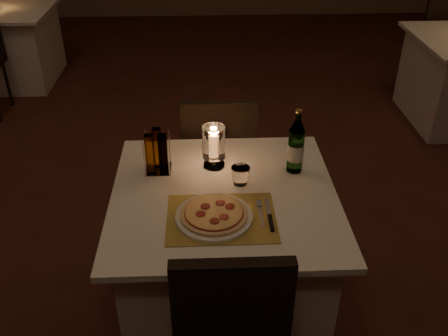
{
  "coord_description": "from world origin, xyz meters",
  "views": [
    {
      "loc": [
        0.03,
        -2.39,
        2.02
      ],
      "look_at": [
        0.11,
        -0.56,
        0.86
      ],
      "focal_mm": 40.0,
      "sensor_mm": 36.0,
      "label": 1
    }
  ],
  "objects_px": {
    "main_table": "(224,255)",
    "neighbor_table_left": "(7,45)",
    "chair_far": "(219,150)",
    "plate": "(214,217)",
    "pizza": "(214,213)",
    "water_bottle": "(296,147)",
    "hurricane_candle": "(214,144)",
    "tumbler": "(240,175)"
  },
  "relations": [
    {
      "from": "neighbor_table_left",
      "to": "chair_far",
      "type": "bearing_deg",
      "value": -50.5
    },
    {
      "from": "chair_far",
      "to": "pizza",
      "type": "height_order",
      "value": "chair_far"
    },
    {
      "from": "main_table",
      "to": "neighbor_table_left",
      "type": "height_order",
      "value": "same"
    },
    {
      "from": "chair_far",
      "to": "hurricane_candle",
      "type": "distance_m",
      "value": 0.58
    },
    {
      "from": "tumbler",
      "to": "water_bottle",
      "type": "bearing_deg",
      "value": 20.82
    },
    {
      "from": "chair_far",
      "to": "pizza",
      "type": "xyz_separation_m",
      "value": [
        -0.05,
        -0.89,
        0.22
      ]
    },
    {
      "from": "tumbler",
      "to": "hurricane_candle",
      "type": "bearing_deg",
      "value": 126.35
    },
    {
      "from": "chair_far",
      "to": "plate",
      "type": "bearing_deg",
      "value": -93.2
    },
    {
      "from": "pizza",
      "to": "water_bottle",
      "type": "height_order",
      "value": "water_bottle"
    },
    {
      "from": "main_table",
      "to": "neighbor_table_left",
      "type": "distance_m",
      "value": 3.81
    },
    {
      "from": "plate",
      "to": "pizza",
      "type": "relative_size",
      "value": 1.14
    },
    {
      "from": "plate",
      "to": "neighbor_table_left",
      "type": "relative_size",
      "value": 0.32
    },
    {
      "from": "main_table",
      "to": "tumbler",
      "type": "distance_m",
      "value": 0.42
    },
    {
      "from": "main_table",
      "to": "plate",
      "type": "xyz_separation_m",
      "value": [
        -0.05,
        -0.18,
        0.38
      ]
    },
    {
      "from": "main_table",
      "to": "pizza",
      "type": "xyz_separation_m",
      "value": [
        -0.05,
        -0.18,
        0.39
      ]
    },
    {
      "from": "chair_far",
      "to": "water_bottle",
      "type": "height_order",
      "value": "water_bottle"
    },
    {
      "from": "water_bottle",
      "to": "hurricane_candle",
      "type": "xyz_separation_m",
      "value": [
        -0.38,
        0.06,
        -0.0
      ]
    },
    {
      "from": "water_bottle",
      "to": "hurricane_candle",
      "type": "bearing_deg",
      "value": 171.37
    },
    {
      "from": "chair_far",
      "to": "plate",
      "type": "distance_m",
      "value": 0.92
    },
    {
      "from": "chair_far",
      "to": "water_bottle",
      "type": "relative_size",
      "value": 2.85
    },
    {
      "from": "hurricane_candle",
      "to": "plate",
      "type": "bearing_deg",
      "value": -91.55
    },
    {
      "from": "plate",
      "to": "pizza",
      "type": "xyz_separation_m",
      "value": [
        0.0,
        0.0,
        0.02
      ]
    },
    {
      "from": "neighbor_table_left",
      "to": "plate",
      "type": "bearing_deg",
      "value": -59.37
    },
    {
      "from": "plate",
      "to": "water_bottle",
      "type": "xyz_separation_m",
      "value": [
        0.39,
        0.36,
        0.12
      ]
    },
    {
      "from": "hurricane_candle",
      "to": "neighbor_table_left",
      "type": "distance_m",
      "value": 3.63
    },
    {
      "from": "tumbler",
      "to": "water_bottle",
      "type": "height_order",
      "value": "water_bottle"
    },
    {
      "from": "hurricane_candle",
      "to": "neighbor_table_left",
      "type": "height_order",
      "value": "hurricane_candle"
    },
    {
      "from": "main_table",
      "to": "pizza",
      "type": "distance_m",
      "value": 0.44
    },
    {
      "from": "chair_far",
      "to": "hurricane_candle",
      "type": "relative_size",
      "value": 4.29
    },
    {
      "from": "chair_far",
      "to": "tumbler",
      "type": "bearing_deg",
      "value": -83.13
    },
    {
      "from": "main_table",
      "to": "water_bottle",
      "type": "relative_size",
      "value": 3.16
    },
    {
      "from": "plate",
      "to": "neighbor_table_left",
      "type": "xyz_separation_m",
      "value": [
        -2.01,
        3.39,
        -0.38
      ]
    },
    {
      "from": "plate",
      "to": "water_bottle",
      "type": "height_order",
      "value": "water_bottle"
    },
    {
      "from": "main_table",
      "to": "neighbor_table_left",
      "type": "bearing_deg",
      "value": 122.65
    },
    {
      "from": "hurricane_candle",
      "to": "chair_far",
      "type": "bearing_deg",
      "value": 85.39
    },
    {
      "from": "plate",
      "to": "tumbler",
      "type": "bearing_deg",
      "value": 63.56
    },
    {
      "from": "main_table",
      "to": "hurricane_candle",
      "type": "distance_m",
      "value": 0.54
    },
    {
      "from": "water_bottle",
      "to": "plate",
      "type": "bearing_deg",
      "value": -137.65
    },
    {
      "from": "tumbler",
      "to": "hurricane_candle",
      "type": "xyz_separation_m",
      "value": [
        -0.12,
        0.16,
        0.08
      ]
    },
    {
      "from": "tumbler",
      "to": "neighbor_table_left",
      "type": "bearing_deg",
      "value": 124.25
    },
    {
      "from": "plate",
      "to": "main_table",
      "type": "bearing_deg",
      "value": 74.48
    },
    {
      "from": "hurricane_candle",
      "to": "water_bottle",
      "type": "bearing_deg",
      "value": -8.63
    }
  ]
}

